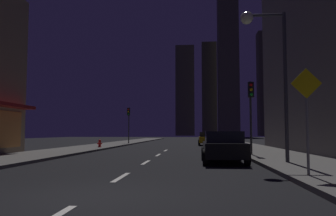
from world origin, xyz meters
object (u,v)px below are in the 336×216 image
object	(u,v)px
street_lamp_right	(265,48)
fire_hydrant_far_left	(100,144)
car_parked_far	(207,139)
pedestrian_crossing_sign	(307,111)
car_parked_near	(223,147)
traffic_light_near_right	(251,101)
traffic_light_far_left	(129,117)

from	to	relation	value
street_lamp_right	fire_hydrant_far_left	bearing A→B (deg)	129.65
car_parked_far	pedestrian_crossing_sign	size ratio (longest dim) A/B	1.34
car_parked_near	pedestrian_crossing_sign	distance (m)	6.08
car_parked_near	car_parked_far	world-z (taller)	same
car_parked_near	street_lamp_right	world-z (taller)	street_lamp_right
pedestrian_crossing_sign	car_parked_far	bearing A→B (deg)	94.25
traffic_light_near_right	street_lamp_right	size ratio (longest dim) A/B	0.64
car_parked_far	traffic_light_far_left	xyz separation A→B (m)	(-9.10, 1.59, 2.45)
car_parked_near	traffic_light_near_right	bearing A→B (deg)	62.76
fire_hydrant_far_left	traffic_light_far_left	bearing A→B (deg)	87.80
traffic_light_near_right	street_lamp_right	xyz separation A→B (m)	(-0.12, -4.79, 1.87)
traffic_light_near_right	pedestrian_crossing_sign	xyz separation A→B (m)	(0.10, -9.28, -1.18)
pedestrian_crossing_sign	car_parked_near	bearing A→B (deg)	109.68
car_parked_far	street_lamp_right	distance (m)	22.92
street_lamp_right	car_parked_far	bearing A→B (deg)	94.54
fire_hydrant_far_left	traffic_light_near_right	world-z (taller)	traffic_light_near_right
traffic_light_far_left	car_parked_near	bearing A→B (deg)	-68.36
fire_hydrant_far_left	pedestrian_crossing_sign	xyz separation A→B (m)	(11.50, -18.11, 1.56)
car_parked_far	traffic_light_far_left	bearing A→B (deg)	170.06
traffic_light_near_right	fire_hydrant_far_left	bearing A→B (deg)	142.26
traffic_light_near_right	street_lamp_right	bearing A→B (deg)	-91.44
street_lamp_right	pedestrian_crossing_sign	size ratio (longest dim) A/B	2.09
car_parked_far	fire_hydrant_far_left	distance (m)	12.97
fire_hydrant_far_left	street_lamp_right	size ratio (longest dim) A/B	0.10
fire_hydrant_far_left	traffic_light_far_left	world-z (taller)	traffic_light_far_left
car_parked_far	car_parked_near	bearing A→B (deg)	-90.00
car_parked_near	pedestrian_crossing_sign	size ratio (longest dim) A/B	1.34
car_parked_far	pedestrian_crossing_sign	world-z (taller)	pedestrian_crossing_sign
street_lamp_right	traffic_light_far_left	bearing A→B (deg)	114.36
street_lamp_right	pedestrian_crossing_sign	distance (m)	5.44
car_parked_far	pedestrian_crossing_sign	bearing A→B (deg)	-85.75
fire_hydrant_far_left	car_parked_far	bearing A→B (deg)	42.90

